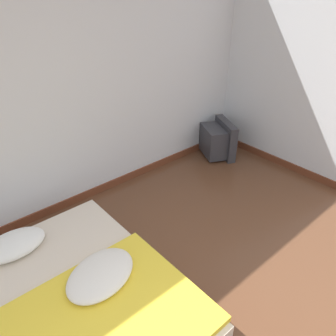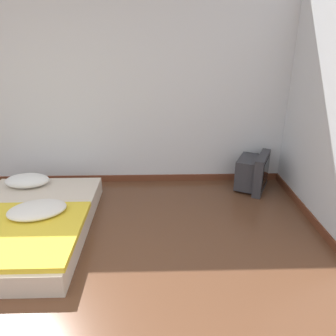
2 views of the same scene
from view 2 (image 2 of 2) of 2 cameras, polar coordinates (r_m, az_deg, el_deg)
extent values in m
cube|color=silver|center=(4.47, -18.55, 13.27)|extent=(8.27, 0.06, 2.60)
cube|color=brown|center=(4.77, -16.85, -1.82)|extent=(8.27, 0.02, 0.09)
cube|color=beige|center=(3.72, -23.50, -8.93)|extent=(1.27, 1.86, 0.20)
ellipsoid|color=white|center=(4.31, -23.32, -2.02)|extent=(0.52, 0.34, 0.14)
cube|color=yellow|center=(3.39, -25.90, -10.10)|extent=(1.29, 1.08, 0.05)
ellipsoid|color=silver|center=(3.54, -21.85, -6.77)|extent=(0.66, 0.56, 0.11)
cube|color=#333338|center=(4.45, 13.72, -0.69)|extent=(0.42, 0.51, 0.39)
cube|color=#333338|center=(4.42, 15.95, -0.81)|extent=(0.34, 0.54, 0.49)
cube|color=black|center=(4.41, 16.67, -0.78)|extent=(0.21, 0.41, 0.35)
camera|label=1|loc=(2.36, -62.20, 18.41)|focal=35.00mm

